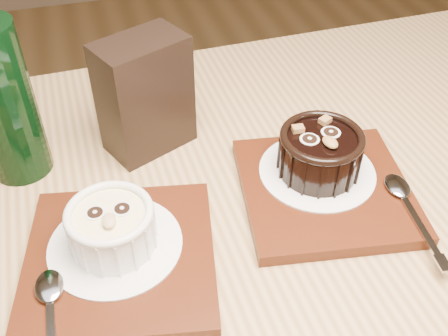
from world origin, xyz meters
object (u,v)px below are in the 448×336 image
object	(u,v)px
tray_left	(121,258)
green_bottle	(0,97)
table	(238,302)
tray_right	(325,190)
condiment_stand	(145,96)
ramekin_dark	(320,151)
ramekin_white	(112,226)

from	to	relation	value
tray_left	green_bottle	xyz separation A→B (m)	(-0.09, 0.17, 0.09)
table	tray_left	size ratio (longest dim) A/B	6.79
tray_left	tray_right	size ratio (longest dim) A/B	1.00
tray_left	condiment_stand	world-z (taller)	condiment_stand
green_bottle	table	bearing A→B (deg)	-42.82
ramekin_dark	table	bearing A→B (deg)	-157.65
tray_right	ramekin_dark	xyz separation A→B (m)	(-0.00, 0.02, 0.04)
tray_left	ramekin_white	xyz separation A→B (m)	(-0.00, 0.01, 0.04)
ramekin_dark	condiment_stand	world-z (taller)	condiment_stand
tray_right	condiment_stand	size ratio (longest dim) A/B	1.29
tray_right	ramekin_white	bearing A→B (deg)	-174.85
table	condiment_stand	xyz separation A→B (m)	(-0.05, 0.19, 0.16)
ramekin_white	tray_right	world-z (taller)	ramekin_white
tray_left	ramekin_dark	world-z (taller)	ramekin_dark
tray_left	ramekin_dark	distance (m)	0.24
ramekin_dark	condiment_stand	size ratio (longest dim) A/B	0.65
green_bottle	tray_left	bearing A→B (deg)	-62.51
tray_left	ramekin_white	bearing A→B (deg)	101.60
table	tray_left	distance (m)	0.15
tray_left	table	bearing A→B (deg)	-8.36
ramekin_dark	condiment_stand	distance (m)	0.21
table	condiment_stand	bearing A→B (deg)	105.77
ramekin_white	condiment_stand	bearing A→B (deg)	73.43
condiment_stand	green_bottle	world-z (taller)	green_bottle
condiment_stand	green_bottle	bearing A→B (deg)	-178.93
tray_left	condiment_stand	bearing A→B (deg)	71.01
condiment_stand	green_bottle	distance (m)	0.15
table	green_bottle	distance (m)	0.34
tray_right	green_bottle	distance (m)	0.36
tray_left	tray_right	distance (m)	0.23
table	ramekin_dark	distance (m)	0.19
table	ramekin_dark	bearing A→B (deg)	32.15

